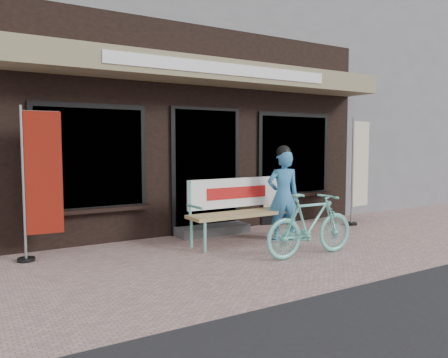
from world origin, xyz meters
TOP-DOWN VIEW (x-y plane):
  - ground at (0.00, 0.00)m, footprint 70.00×70.00m
  - storefront at (0.00, 4.96)m, footprint 7.00×6.77m
  - neighbor_right_near at (8.50, 5.50)m, footprint 10.00×7.00m
  - bench at (0.09, 1.00)m, footprint 1.88×0.51m
  - person at (0.74, 0.75)m, footprint 0.61×0.50m
  - bicycle at (0.44, -0.25)m, footprint 1.49×0.47m
  - nobori_red at (-2.80, 1.48)m, footprint 0.61×0.24m
  - nobori_cream at (2.93, 1.14)m, footprint 0.61×0.25m
  - menu_stand at (1.45, 1.94)m, footprint 0.48×0.23m

SIDE VIEW (x-z plane):
  - ground at x=0.00m, z-range 0.00..0.00m
  - bicycle at x=0.44m, z-range 0.00..0.89m
  - menu_stand at x=1.45m, z-range 0.01..0.97m
  - bench at x=0.09m, z-range 0.09..1.10m
  - person at x=0.74m, z-range -0.01..1.53m
  - nobori_cream at x=2.93m, z-range 0.03..2.10m
  - nobori_red at x=-2.80m, z-range 0.03..2.10m
  - neighbor_right_near at x=8.50m, z-range 0.00..5.60m
  - storefront at x=0.00m, z-range -0.01..5.99m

